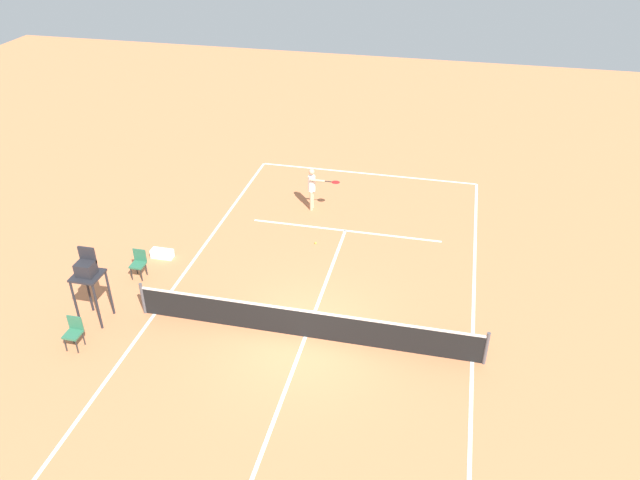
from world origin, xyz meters
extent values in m
plane|color=#D37A4C|center=(0.00, 0.00, 0.00)|extent=(60.00, 60.00, 0.00)
cube|color=white|center=(0.00, -11.11, 0.00)|extent=(9.39, 0.10, 0.01)
cube|color=white|center=(-4.70, 0.00, 0.00)|extent=(0.10, 22.21, 0.01)
cube|color=white|center=(4.70, 0.00, 0.00)|extent=(0.10, 22.21, 0.01)
cube|color=white|center=(0.00, -6.11, 0.00)|extent=(7.04, 0.10, 0.01)
cube|color=white|center=(0.00, 0.00, 0.00)|extent=(0.10, 12.22, 0.01)
cylinder|color=#4C4C51|center=(-5.00, 0.00, 0.54)|extent=(0.10, 0.10, 1.07)
cylinder|color=#4C4C51|center=(5.00, 0.00, 0.54)|extent=(0.10, 0.10, 1.07)
cube|color=black|center=(0.00, 0.00, 0.46)|extent=(9.99, 0.03, 0.91)
cube|color=white|center=(0.00, 0.00, 0.93)|extent=(9.99, 0.04, 0.06)
cylinder|color=#D8A884|center=(1.60, -7.57, 0.40)|extent=(0.12, 0.12, 0.79)
cylinder|color=#D8A884|center=(1.60, -7.37, 0.40)|extent=(0.12, 0.12, 0.79)
cylinder|color=white|center=(1.60, -7.47, 1.11)|extent=(0.28, 0.28, 0.62)
sphere|color=#D8A884|center=(1.60, -7.47, 1.60)|extent=(0.22, 0.22, 0.22)
cylinder|color=#D8A884|center=(1.60, -7.66, 1.14)|extent=(0.09, 0.09, 0.55)
cylinder|color=#D8A884|center=(1.32, -7.29, 1.35)|extent=(0.55, 0.09, 0.09)
cylinder|color=black|center=(0.92, -7.29, 1.35)|extent=(0.26, 0.04, 0.04)
ellipsoid|color=red|center=(0.63, -7.29, 1.35)|extent=(0.32, 0.28, 0.04)
sphere|color=#CCE033|center=(0.87, -4.96, 0.03)|extent=(0.07, 0.07, 0.07)
cylinder|color=#232328|center=(5.90, 0.95, 0.78)|extent=(0.07, 0.07, 1.55)
cylinder|color=#232328|center=(6.60, 0.95, 0.78)|extent=(0.07, 0.07, 1.55)
cylinder|color=#232328|center=(5.90, 0.25, 0.78)|extent=(0.07, 0.07, 1.55)
cylinder|color=#232328|center=(6.60, 0.25, 0.78)|extent=(0.07, 0.07, 1.55)
cube|color=#232328|center=(6.25, 0.60, 1.58)|extent=(0.80, 0.80, 0.06)
cube|color=#232328|center=(6.25, 0.60, 1.81)|extent=(0.50, 0.44, 0.40)
cube|color=#232328|center=(6.25, 0.40, 2.16)|extent=(0.50, 0.06, 0.50)
cylinder|color=#262626|center=(6.00, 2.07, 0.23)|extent=(0.04, 0.04, 0.45)
cylinder|color=#262626|center=(6.35, 2.07, 0.23)|extent=(0.04, 0.04, 0.45)
cylinder|color=#262626|center=(6.00, 1.72, 0.23)|extent=(0.04, 0.04, 0.45)
cylinder|color=#262626|center=(6.35, 1.72, 0.23)|extent=(0.04, 0.04, 0.45)
cube|color=#2D6B4C|center=(6.17, 1.89, 0.48)|extent=(0.44, 0.44, 0.06)
cube|color=#2D6B4C|center=(6.17, 1.67, 0.73)|extent=(0.44, 0.04, 0.44)
cylinder|color=#262626|center=(5.85, -1.50, 0.23)|extent=(0.04, 0.04, 0.45)
cylinder|color=#262626|center=(6.20, -1.50, 0.23)|extent=(0.04, 0.04, 0.45)
cylinder|color=#262626|center=(5.85, -1.85, 0.23)|extent=(0.04, 0.04, 0.45)
cylinder|color=#262626|center=(6.20, -1.85, 0.23)|extent=(0.04, 0.04, 0.45)
cube|color=#2D6B4C|center=(6.02, -1.67, 0.48)|extent=(0.44, 0.44, 0.06)
cube|color=#2D6B4C|center=(6.02, -1.89, 0.73)|extent=(0.44, 0.04, 0.44)
cube|color=white|center=(5.81, -2.94, 0.15)|extent=(0.76, 0.32, 0.30)
camera|label=1|loc=(-3.43, 13.20, 11.68)|focal=34.65mm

